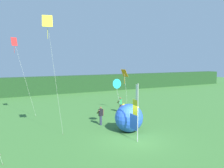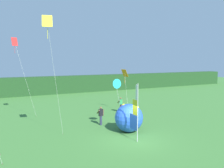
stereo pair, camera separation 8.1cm
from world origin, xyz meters
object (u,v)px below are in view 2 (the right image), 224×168
Objects in this scene: inflatable_balloon at (129,118)px; kite_yellow_diamond_4 at (48,28)px; person_near_banner at (121,104)px; kite_red_diamond_5 at (16,46)px; banner_flag at (135,113)px; kite_orange_diamond_3 at (125,74)px; kite_cyan_delta_2 at (116,84)px; person_mid_field at (101,115)px.

kite_yellow_diamond_4 reaches higher than inflatable_balloon.
person_near_banner is 12.11m from kite_red_diamond_5.
kite_orange_diamond_3 is (4.08, 8.38, 2.16)m from banner_flag.
kite_cyan_delta_2 is at bearing 117.32° from inflatable_balloon.
kite_yellow_diamond_4 is (-9.46, -6.10, 3.66)m from kite_orange_diamond_3.
kite_cyan_delta_2 reaches higher than person_mid_field.
person_mid_field is 0.35× the size of kite_orange_diamond_3.
kite_red_diamond_5 is at bearing 129.19° from inflatable_balloon.
inflatable_balloon is at bearing -50.81° from kite_red_diamond_5.
inflatable_balloon is 0.48× the size of kite_orange_diamond_3.
kite_red_diamond_5 reaches higher than kite_cyan_delta_2.
kite_red_diamond_5 is (-7.29, 8.94, 5.87)m from inflatable_balloon.
kite_yellow_diamond_4 is at bearing -145.97° from person_near_banner.
kite_orange_diamond_3 is 11.35m from kite_red_diamond_5.
kite_orange_diamond_3 is (3.40, 6.44, 2.99)m from inflatable_balloon.
kite_red_diamond_5 is at bearing 130.59° from kite_cyan_delta_2.
person_near_banner is at bearing -14.33° from kite_red_diamond_5.
inflatable_balloon is at bearing -67.39° from person_mid_field.
kite_cyan_delta_2 is at bearing -70.62° from person_mid_field.
inflatable_balloon is at bearing -62.68° from kite_cyan_delta_2.
kite_yellow_diamond_4 is (-5.49, -0.76, 4.02)m from kite_cyan_delta_2.
kite_orange_diamond_3 is (0.56, 0.09, 3.24)m from person_near_banner.
kite_orange_diamond_3 is at bearing 64.01° from banner_flag.
banner_flag is 1.83× the size of inflatable_balloon.
kite_yellow_diamond_4 is 1.10× the size of kite_red_diamond_5.
kite_yellow_diamond_4 is (-5.38, 2.28, 5.82)m from banner_flag.
person_mid_field is 10.62m from kite_red_diamond_5.
inflatable_balloon is at bearing -117.88° from kite_orange_diamond_3.
kite_orange_diamond_3 is at bearing 38.62° from person_mid_field.
person_mid_field is at bearing -45.11° from kite_red_diamond_5.
person_mid_field is 8.82m from kite_yellow_diamond_4.
person_near_banner is 1.01× the size of person_mid_field.
banner_flag is at bearing -58.72° from kite_red_diamond_5.
kite_red_diamond_5 is (-1.23, 8.60, -0.79)m from kite_yellow_diamond_4.
person_near_banner is 0.21× the size of kite_red_diamond_5.
kite_red_diamond_5 is at bearing 98.12° from kite_yellow_diamond_4.
kite_red_diamond_5 is (-10.13, 2.59, 6.11)m from person_near_banner.
person_mid_field is 0.21× the size of kite_red_diamond_5.
inflatable_balloon is at bearing -3.18° from kite_yellow_diamond_4.
inflatable_balloon is (-2.85, -6.35, 0.25)m from person_near_banner.
kite_yellow_diamond_4 reaches higher than person_mid_field.
person_near_banner is at bearing 65.86° from inflatable_balloon.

